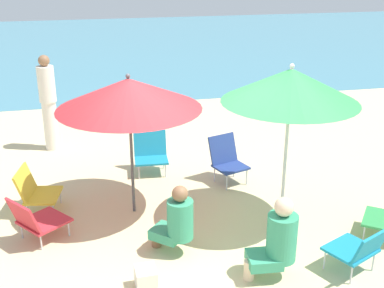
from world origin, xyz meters
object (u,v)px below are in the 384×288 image
at_px(umbrella_green, 291,86).
at_px(beach_bag, 146,279).
at_px(person_c, 278,239).
at_px(beach_chair_a, 227,158).
at_px(beach_chair_f, 36,219).
at_px(person_b, 48,103).
at_px(beach_chair_c, 151,151).
at_px(beach_chair_d, 359,248).
at_px(beach_chair_e, 35,190).
at_px(person_a, 176,221).
at_px(umbrella_red, 129,94).

distance_m(umbrella_green, beach_bag, 2.80).
bearing_deg(person_c, beach_chair_a, -88.67).
bearing_deg(beach_chair_f, person_b, 50.95).
xyz_separation_m(beach_chair_c, person_b, (-1.60, 1.36, 0.53)).
distance_m(beach_chair_d, person_b, 5.77).
bearing_deg(beach_chair_e, umbrella_green, -6.08).
xyz_separation_m(beach_chair_a, person_c, (-0.16, -2.49, 0.10)).
height_order(beach_chair_e, person_a, person_a).
bearing_deg(person_b, umbrella_red, 171.15).
bearing_deg(person_c, person_a, -30.83).
bearing_deg(beach_chair_a, person_c, -22.63).
relative_size(beach_chair_f, beach_bag, 3.15).
bearing_deg(person_c, beach_chair_d, 176.07).
relative_size(beach_chair_e, beach_chair_f, 0.80).
bearing_deg(beach_chair_f, beach_chair_e, 56.55).
relative_size(beach_chair_a, beach_chair_d, 1.03).
bearing_deg(umbrella_red, person_a, -71.25).
bearing_deg(beach_chair_a, beach_chair_e, -101.41).
xyz_separation_m(person_b, person_c, (2.54, -4.47, -0.39)).
height_order(beach_chair_a, beach_chair_e, beach_chair_a).
height_order(person_c, beach_bag, person_c).
height_order(umbrella_red, beach_chair_c, umbrella_red).
height_order(umbrella_red, beach_bag, umbrella_red).
bearing_deg(beach_chair_a, umbrella_red, -85.40).
height_order(beach_chair_a, beach_bag, beach_chair_a).
distance_m(beach_chair_e, beach_bag, 2.37).
bearing_deg(umbrella_green, umbrella_red, 160.18).
bearing_deg(beach_chair_c, beach_chair_e, -56.16).
height_order(umbrella_red, person_a, umbrella_red).
relative_size(beach_chair_a, beach_bag, 2.88).
height_order(beach_chair_c, beach_chair_d, beach_chair_c).
xyz_separation_m(umbrella_red, beach_chair_d, (2.25, -1.97, -1.34)).
xyz_separation_m(umbrella_green, beach_chair_e, (-3.19, 0.96, -1.52)).
bearing_deg(person_c, beach_chair_e, -33.50).
relative_size(person_c, beach_bag, 3.91).
distance_m(beach_chair_d, beach_chair_e, 4.21).
xyz_separation_m(umbrella_green, person_c, (-0.53, -1.15, -1.37)).
distance_m(beach_chair_d, person_a, 2.05).
xyz_separation_m(umbrella_red, beach_chair_c, (0.42, 1.28, -1.33)).
relative_size(umbrella_red, beach_chair_a, 2.70).
bearing_deg(person_a, beach_chair_f, 21.37).
bearing_deg(person_a, beach_chair_c, -48.41).
distance_m(beach_chair_f, beach_bag, 1.71).
bearing_deg(person_c, beach_chair_c, -68.28).
relative_size(umbrella_red, person_a, 2.17).
xyz_separation_m(umbrella_red, beach_bag, (-0.06, -1.72, -1.55)).
bearing_deg(umbrella_green, person_c, -114.81).
xyz_separation_m(beach_chair_d, person_c, (-0.90, 0.14, 0.14)).
relative_size(beach_chair_c, beach_chair_e, 1.05).
xyz_separation_m(beach_chair_e, person_a, (1.69, -1.42, 0.11)).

